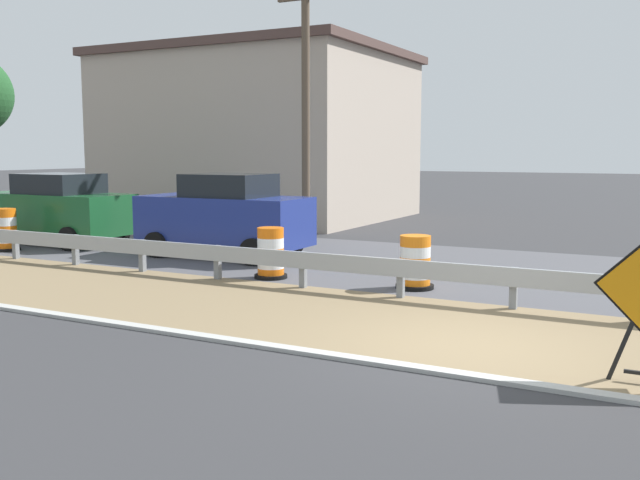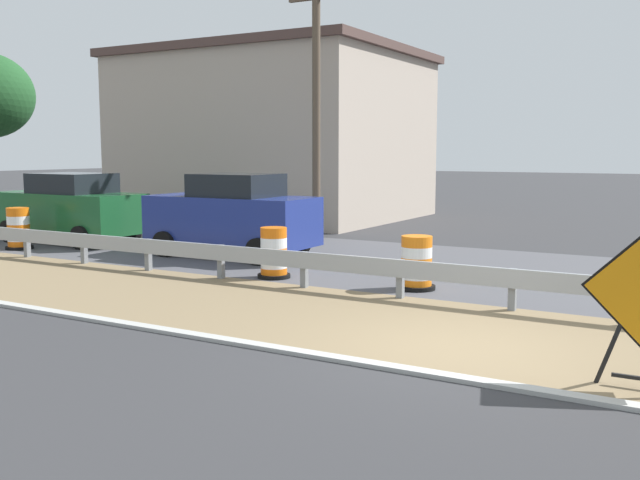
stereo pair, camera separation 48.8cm
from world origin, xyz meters
The scene contains 12 objects.
ground_plane centered at (0.00, 0.00, 0.00)m, with size 160.00×160.00×0.00m, color #333335.
median_dirt_strip centered at (0.81, 0.00, 0.00)m, with size 4.03×120.00×0.01m, color #7F6B4C.
far_lane_asphalt centered at (6.31, 0.00, 0.00)m, with size 6.96×120.00×0.00m, color #4C4C51.
curb_near_edge centered at (-1.30, 0.00, 0.00)m, with size 0.20×120.00×0.11m, color #ADADA8.
guardrail_median centered at (2.59, 0.98, 0.52)m, with size 0.18×56.26×0.71m.
traffic_barrel_nearest centered at (3.57, 2.05, 0.46)m, with size 0.73×0.73×1.03m.
traffic_barrel_close centered at (3.26, 5.09, 0.48)m, with size 0.68×0.68×1.06m.
traffic_barrel_mid centered at (3.52, 13.46, 0.51)m, with size 0.72×0.72×1.12m.
car_lead_far_lane centered at (5.22, 13.41, 1.00)m, with size 2.12×4.64×1.99m.
car_trailing_far_lane centered at (5.32, 7.69, 1.03)m, with size 2.04×4.30×2.07m.
roadside_shop_near centered at (15.08, 12.81, 3.23)m, with size 8.89×10.76×6.44m.
utility_pole_near centered at (9.43, 7.65, 3.91)m, with size 0.24×1.80×7.50m.
Camera 2 is at (-9.01, -3.04, 2.63)m, focal length 40.23 mm.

